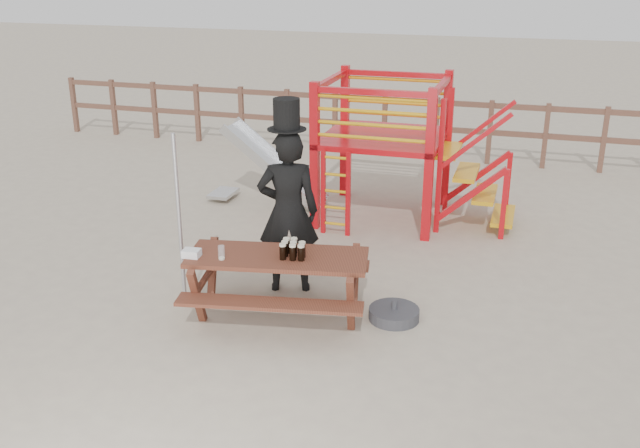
% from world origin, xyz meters
% --- Properties ---
extents(ground, '(60.00, 60.00, 0.00)m').
position_xyz_m(ground, '(0.00, 0.00, 0.00)').
color(ground, '#B3A58B').
rests_on(ground, ground).
extents(back_fence, '(15.09, 0.09, 1.20)m').
position_xyz_m(back_fence, '(0.00, 7.00, 0.74)').
color(back_fence, brown).
rests_on(back_fence, ground).
extents(playground_fort, '(4.71, 1.84, 2.10)m').
position_xyz_m(playground_fort, '(0.12, 3.58, 1.07)').
color(playground_fort, red).
rests_on(playground_fort, ground).
extents(picnic_table, '(2.09, 1.62, 0.73)m').
position_xyz_m(picnic_table, '(-0.16, 0.08, 0.46)').
color(picnic_table, brown).
rests_on(picnic_table, ground).
extents(man_with_hat, '(0.81, 0.66, 2.25)m').
position_xyz_m(man_with_hat, '(-0.29, 0.80, 1.01)').
color(man_with_hat, black).
rests_on(man_with_hat, ground).
extents(metal_pole, '(0.04, 0.04, 1.98)m').
position_xyz_m(metal_pole, '(-1.24, 0.01, 0.99)').
color(metal_pole, '#B2B2B7').
rests_on(metal_pole, ground).
extents(parasol_base, '(0.55, 0.55, 0.23)m').
position_xyz_m(parasol_base, '(1.05, 0.40, 0.06)').
color(parasol_base, '#353539').
rests_on(parasol_base, ground).
extents(paper_bag, '(0.19, 0.15, 0.08)m').
position_xyz_m(paper_bag, '(-1.00, -0.22, 0.77)').
color(paper_bag, white).
rests_on(paper_bag, picnic_table).
extents(stout_pints, '(0.28, 0.26, 0.17)m').
position_xyz_m(stout_pints, '(0.01, 0.08, 0.82)').
color(stout_pints, black).
rests_on(stout_pints, picnic_table).
extents(empty_glasses, '(0.07, 0.07, 0.15)m').
position_xyz_m(empty_glasses, '(-0.67, -0.19, 0.80)').
color(empty_glasses, silver).
rests_on(empty_glasses, picnic_table).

